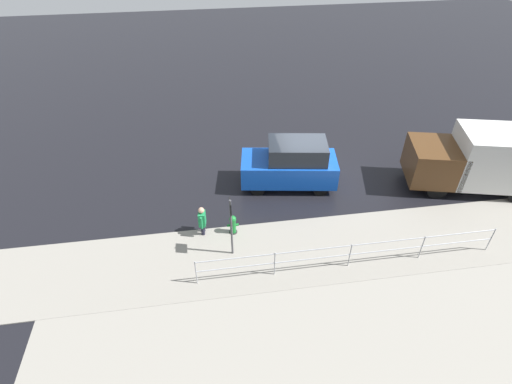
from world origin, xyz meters
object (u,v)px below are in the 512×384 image
object	(u,v)px
moving_hatchback	(291,164)
fire_hydrant	(233,225)
delivery_truck	(482,159)
pedestrian	(202,219)
sign_post	(231,220)

from	to	relation	value
moving_hatchback	fire_hydrant	world-z (taller)	moving_hatchback
delivery_truck	fire_hydrant	size ratio (longest dim) A/B	7.13
pedestrian	sign_post	bearing A→B (deg)	129.16
fire_hydrant	sign_post	bearing A→B (deg)	83.11
delivery_truck	fire_hydrant	bearing A→B (deg)	7.44
moving_hatchback	pedestrian	world-z (taller)	moving_hatchback
fire_hydrant	pedestrian	bearing A→B (deg)	-7.13
moving_hatchback	pedestrian	xyz separation A→B (m)	(3.78, 2.49, -0.34)
delivery_truck	pedestrian	distance (m)	11.46
delivery_truck	sign_post	world-z (taller)	delivery_truck
pedestrian	sign_post	size ratio (longest dim) A/B	0.51
moving_hatchback	delivery_truck	distance (m)	7.72
fire_hydrant	moving_hatchback	bearing A→B (deg)	-135.70
fire_hydrant	pedestrian	xyz separation A→B (m)	(1.08, -0.14, 0.28)
pedestrian	moving_hatchback	bearing A→B (deg)	-146.55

